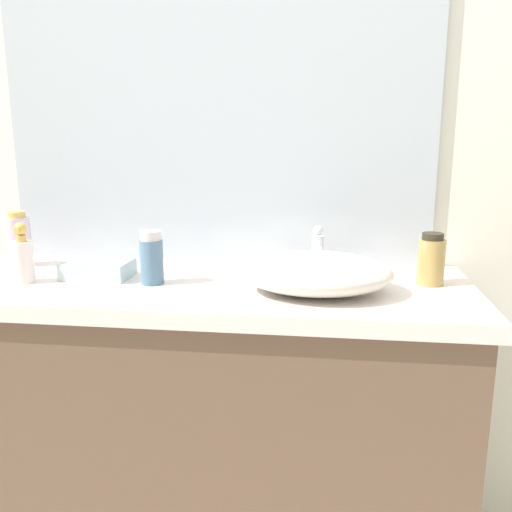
{
  "coord_description": "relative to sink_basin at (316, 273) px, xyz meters",
  "views": [
    {
      "loc": [
        0.33,
        -0.98,
        1.28
      ],
      "look_at": [
        0.16,
        0.41,
        0.96
      ],
      "focal_mm": 38.39,
      "sensor_mm": 36.0,
      "label": 1
    }
  ],
  "objects": [
    {
      "name": "perfume_bottle",
      "position": [
        -0.9,
        0.17,
        0.03
      ],
      "size": [
        0.07,
        0.07,
        0.17
      ],
      "color": "silver",
      "rests_on": "vanity_counter"
    },
    {
      "name": "faucet",
      "position": [
        0.0,
        0.15,
        0.03
      ],
      "size": [
        0.03,
        0.15,
        0.14
      ],
      "color": "silver",
      "rests_on": "vanity_counter"
    },
    {
      "name": "vanity_counter",
      "position": [
        -0.32,
        0.06,
        -0.49
      ],
      "size": [
        1.46,
        0.53,
        0.88
      ],
      "color": "brown",
      "rests_on": "ground"
    },
    {
      "name": "folded_hand_towel",
      "position": [
        -0.6,
        0.06,
        -0.03
      ],
      "size": [
        0.18,
        0.13,
        0.05
      ],
      "primitive_type": "cube",
      "rotation": [
        0.0,
        0.0,
        -0.03
      ],
      "color": "silver",
      "rests_on": "vanity_counter"
    },
    {
      "name": "soap_dispenser",
      "position": [
        -0.78,
        -0.01,
        0.02
      ],
      "size": [
        0.06,
        0.06,
        0.16
      ],
      "color": "silver",
      "rests_on": "vanity_counter"
    },
    {
      "name": "wall_mirror_panel",
      "position": [
        -0.32,
        0.32,
        0.45
      ],
      "size": [
        1.31,
        0.01,
        1.0
      ],
      "primitive_type": "cube",
      "color": "#B2BCC6",
      "rests_on": "vanity_counter"
    },
    {
      "name": "bathroom_wall_rear",
      "position": [
        -0.32,
        0.36,
        0.37
      ],
      "size": [
        6.0,
        0.06,
        2.6
      ],
      "primitive_type": "cube",
      "color": "silver",
      "rests_on": "ground"
    },
    {
      "name": "spray_can",
      "position": [
        -0.44,
        0.02,
        0.02
      ],
      "size": [
        0.06,
        0.06,
        0.14
      ],
      "color": "slate",
      "rests_on": "vanity_counter"
    },
    {
      "name": "lotion_bottle",
      "position": [
        0.3,
        0.11,
        0.02
      ],
      "size": [
        0.07,
        0.07,
        0.14
      ],
      "color": "tan",
      "rests_on": "vanity_counter"
    },
    {
      "name": "sink_basin",
      "position": [
        0.0,
        0.0,
        0.0
      ],
      "size": [
        0.39,
        0.29,
        0.1
      ],
      "primitive_type": "ellipsoid",
      "color": "silver",
      "rests_on": "vanity_counter"
    }
  ]
}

